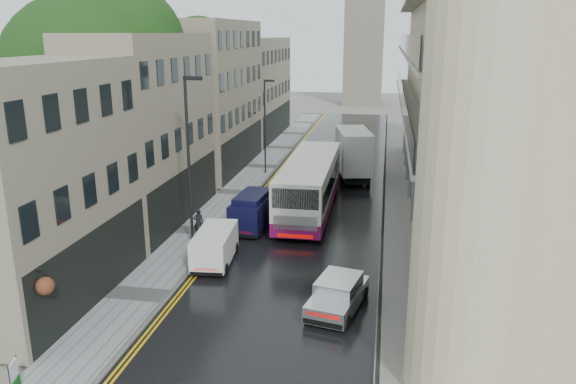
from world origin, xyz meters
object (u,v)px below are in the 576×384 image
(cream_bus, at_px, (280,199))
(lamp_post_near, at_px, (189,163))
(pedestrian, at_px, (199,222))
(silver_hatchback, at_px, (309,304))
(tree_near, at_px, (89,108))
(lamp_post_far, at_px, (265,127))
(estate_sign, at_px, (14,378))
(navy_van, at_px, (232,216))
(white_lorry, at_px, (342,158))
(tree_far, at_px, (176,96))
(white_van, at_px, (193,256))

(cream_bus, relative_size, lamp_post_near, 1.40)
(pedestrian, bearing_deg, silver_hatchback, 115.05)
(tree_near, relative_size, lamp_post_near, 1.56)
(pedestrian, relative_size, lamp_post_far, 0.21)
(estate_sign, bearing_deg, navy_van, 64.37)
(white_lorry, distance_m, navy_van, 13.52)
(tree_near, bearing_deg, tree_far, 88.68)
(tree_far, xyz_separation_m, silver_hatchback, (13.98, -23.00, -5.49))
(white_lorry, bearing_deg, silver_hatchback, -100.32)
(tree_near, xyz_separation_m, lamp_post_far, (7.44, 13.54, -3.10))
(white_van, bearing_deg, white_lorry, 68.14)
(cream_bus, distance_m, pedestrian, 4.97)
(white_lorry, relative_size, white_van, 1.94)
(tree_near, height_order, silver_hatchback, tree_near)
(lamp_post_near, distance_m, lamp_post_far, 16.31)
(white_lorry, xyz_separation_m, lamp_post_far, (-6.36, 2.02, 1.85))
(cream_bus, distance_m, lamp_post_far, 13.29)
(navy_van, bearing_deg, tree_far, 124.96)
(white_van, distance_m, lamp_post_near, 5.34)
(tree_near, height_order, estate_sign, tree_near)
(tree_near, bearing_deg, lamp_post_far, 61.22)
(lamp_post_far, bearing_deg, tree_near, -120.91)
(white_lorry, xyz_separation_m, silver_hatchback, (0.49, -21.52, -1.25))
(lamp_post_near, bearing_deg, white_van, -63.55)
(pedestrian, xyz_separation_m, lamp_post_near, (0.01, -1.10, 3.65))
(navy_van, bearing_deg, white_lorry, 71.63)
(white_van, bearing_deg, tree_far, 107.62)
(lamp_post_far, bearing_deg, tree_far, -177.83)
(white_lorry, xyz_separation_m, pedestrian, (-6.91, -13.16, -1.09))
(silver_hatchback, xyz_separation_m, navy_van, (-5.65, 9.05, 0.40))
(white_van, bearing_deg, lamp_post_far, 87.67)
(pedestrian, bearing_deg, tree_near, -29.86)
(lamp_post_near, bearing_deg, estate_sign, -87.95)
(white_lorry, distance_m, pedestrian, 14.90)
(white_lorry, relative_size, estate_sign, 6.93)
(white_van, bearing_deg, silver_hatchback, -35.19)
(white_van, height_order, lamp_post_far, lamp_post_far)
(tree_near, distance_m, white_lorry, 18.63)
(tree_near, xyz_separation_m, pedestrian, (6.89, -1.64, -6.03))
(white_van, bearing_deg, lamp_post_near, 105.18)
(cream_bus, xyz_separation_m, lamp_post_far, (-3.63, 12.61, 2.13))
(navy_van, xyz_separation_m, lamp_post_far, (-1.19, 14.49, 2.70))
(cream_bus, distance_m, silver_hatchback, 11.44)
(tree_near, relative_size, cream_bus, 1.12)
(white_lorry, bearing_deg, lamp_post_near, -127.44)
(tree_far, relative_size, pedestrian, 7.87)
(lamp_post_near, xyz_separation_m, estate_sign, (-1.11, -13.62, -3.90))
(silver_hatchback, xyz_separation_m, pedestrian, (-7.39, 8.36, 0.17))
(white_lorry, bearing_deg, cream_bus, -116.05)
(lamp_post_far, bearing_deg, white_lorry, -19.78)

